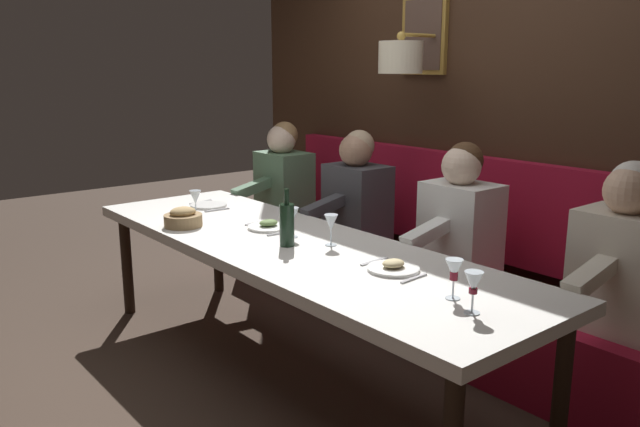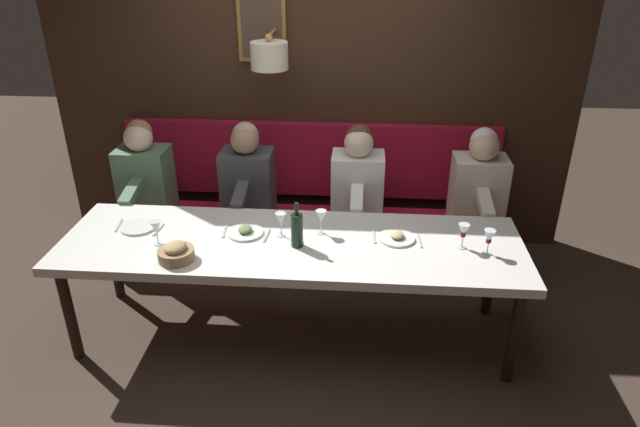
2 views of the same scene
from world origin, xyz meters
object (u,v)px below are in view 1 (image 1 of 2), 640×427
at_px(wine_glass_4, 473,284).
at_px(bread_bowl, 183,218).
at_px(diner_middle, 356,194).
at_px(diner_nearest, 623,254).
at_px(wine_glass_2, 195,198).
at_px(wine_glass_0, 331,223).
at_px(wine_glass_3, 453,271).
at_px(dining_table, 291,253).
at_px(wine_glass_1, 292,216).
at_px(wine_bottle, 287,224).
at_px(diner_far, 283,178).
at_px(diner_near, 460,218).

relative_size(wine_glass_4, bread_bowl, 0.75).
height_order(diner_middle, wine_glass_4, diner_middle).
xyz_separation_m(diner_nearest, wine_glass_2, (-0.99, 2.17, 0.04)).
bearing_deg(wine_glass_0, wine_glass_3, -97.91).
height_order(wine_glass_0, wine_glass_4, same).
distance_m(dining_table, wine_glass_1, 0.20).
height_order(diner_nearest, bread_bowl, diner_nearest).
distance_m(diner_nearest, diner_middle, 1.79).
relative_size(wine_glass_1, bread_bowl, 0.75).
height_order(dining_table, wine_glass_0, wine_glass_0).
bearing_deg(bread_bowl, wine_glass_0, -64.61).
relative_size(wine_glass_0, bread_bowl, 0.75).
height_order(dining_table, wine_glass_4, wine_glass_4).
bearing_deg(dining_table, wine_glass_0, -56.63).
height_order(wine_glass_0, wine_bottle, wine_bottle).
height_order(diner_far, bread_bowl, diner_far).
xyz_separation_m(diner_middle, bread_bowl, (-1.16, 0.21, -0.03)).
bearing_deg(wine_glass_3, wine_glass_0, 82.09).
relative_size(diner_near, diner_middle, 1.00).
bearing_deg(bread_bowl, diner_middle, -10.35).
distance_m(diner_far, wine_glass_4, 2.68).
xyz_separation_m(dining_table, wine_glass_0, (0.12, -0.18, 0.18)).
relative_size(diner_far, wine_glass_4, 4.82).
relative_size(wine_glass_2, bread_bowl, 0.75).
bearing_deg(wine_glass_2, wine_glass_1, -77.35).
xyz_separation_m(dining_table, wine_glass_3, (-0.00, -1.08, 0.17)).
xyz_separation_m(wine_glass_1, wine_bottle, (-0.12, -0.12, -0.00)).
distance_m(diner_middle, wine_bottle, 1.07).
bearing_deg(diner_near, dining_table, 155.00).
bearing_deg(wine_bottle, wine_glass_2, 93.05).
relative_size(diner_middle, wine_glass_4, 4.82).
distance_m(wine_glass_0, bread_bowl, 0.94).
distance_m(dining_table, wine_glass_0, 0.28).
bearing_deg(wine_glass_2, diner_nearest, -65.56).
height_order(wine_glass_4, bread_bowl, wine_glass_4).
bearing_deg(wine_glass_0, diner_far, 62.60).
height_order(diner_far, wine_glass_2, diner_far).
bearing_deg(wine_glass_2, wine_bottle, -86.95).
bearing_deg(wine_glass_1, wine_glass_2, 102.65).
xyz_separation_m(diner_middle, wine_glass_3, (-0.88, -1.53, 0.04)).
bearing_deg(wine_glass_0, bread_bowl, 115.39).
relative_size(diner_far, wine_bottle, 2.64).
bearing_deg(diner_far, bread_bowl, -152.05).
distance_m(diner_far, bread_bowl, 1.32).
distance_m(diner_nearest, bread_bowl, 2.31).
xyz_separation_m(diner_nearest, wine_glass_1, (-0.82, 1.41, 0.04)).
xyz_separation_m(dining_table, wine_glass_4, (-0.07, -1.23, 0.17)).
bearing_deg(wine_glass_2, diner_middle, -21.34).
height_order(wine_glass_2, bread_bowl, wine_glass_2).
bearing_deg(diner_nearest, wine_glass_1, 120.09).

